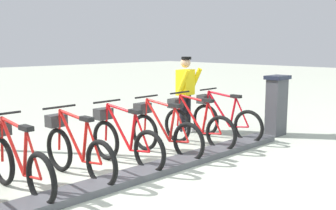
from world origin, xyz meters
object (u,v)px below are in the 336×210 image
object	(u,v)px
bike_docked_3	(123,139)
bike_docked_4	(76,149)
payment_kiosk	(276,104)
bike_docked_1	(195,124)
worker_near_rack	(186,91)
bike_docked_2	(162,131)
bike_docked_0	(223,118)
bike_docked_5	(17,161)

from	to	relation	value
bike_docked_3	bike_docked_4	distance (m)	0.86
payment_kiosk	bike_docked_3	size ratio (longest dim) A/B	0.74
bike_docked_4	bike_docked_1	bearing A→B (deg)	-90.00
payment_kiosk	bike_docked_1	world-z (taller)	payment_kiosk
bike_docked_4	worker_near_rack	distance (m)	3.58
bike_docked_1	bike_docked_4	distance (m)	2.57
bike_docked_2	bike_docked_0	bearing A→B (deg)	-90.00
bike_docked_0	worker_near_rack	bearing A→B (deg)	1.68
bike_docked_3	bike_docked_4	bearing A→B (deg)	90.00
worker_near_rack	bike_docked_3	bearing A→B (deg)	112.06
bike_docked_3	worker_near_rack	distance (m)	2.78
bike_docked_2	payment_kiosk	bearing A→B (deg)	-101.58
bike_docked_5	bike_docked_2	bearing A→B (deg)	-90.00
payment_kiosk	bike_docked_5	world-z (taller)	payment_kiosk
bike_docked_0	bike_docked_5	xyz separation A→B (m)	(0.00, 4.28, 0.00)
payment_kiosk	bike_docked_0	bearing A→B (deg)	62.05
bike_docked_1	worker_near_rack	world-z (taller)	worker_near_rack
worker_near_rack	bike_docked_4	bearing A→B (deg)	106.86
bike_docked_0	worker_near_rack	distance (m)	1.13
payment_kiosk	bike_docked_4	bearing A→B (deg)	82.76
bike_docked_5	bike_docked_4	bearing A→B (deg)	-90.00
bike_docked_1	bike_docked_3	bearing A→B (deg)	90.00
bike_docked_0	bike_docked_5	world-z (taller)	same
bike_docked_3	worker_near_rack	size ratio (longest dim) A/B	1.04
bike_docked_1	payment_kiosk	bearing A→B (deg)	-106.47
bike_docked_0	bike_docked_2	bearing A→B (deg)	90.00
bike_docked_0	bike_docked_1	distance (m)	0.86
bike_docked_3	bike_docked_0	bearing A→B (deg)	-90.00
bike_docked_1	bike_docked_5	xyz separation A→B (m)	(0.00, 3.42, 0.00)
payment_kiosk	worker_near_rack	size ratio (longest dim) A/B	0.77
bike_docked_0	bike_docked_1	world-z (taller)	same
bike_docked_4	worker_near_rack	bearing A→B (deg)	-73.14
bike_docked_2	bike_docked_4	xyz separation A→B (m)	(0.00, 1.71, 0.00)
payment_kiosk	bike_docked_5	size ratio (longest dim) A/B	0.74
bike_docked_4	worker_near_rack	world-z (taller)	worker_near_rack
bike_docked_0	bike_docked_4	xyz separation A→B (m)	(0.00, 3.42, 0.00)
bike_docked_5	worker_near_rack	size ratio (longest dim) A/B	1.04
bike_docked_2	bike_docked_3	xyz separation A→B (m)	(0.00, 0.86, 0.00)
bike_docked_2	bike_docked_5	distance (m)	2.57
bike_docked_1	bike_docked_2	distance (m)	0.86
bike_docked_2	bike_docked_5	world-z (taller)	same
bike_docked_1	bike_docked_2	bearing A→B (deg)	90.00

